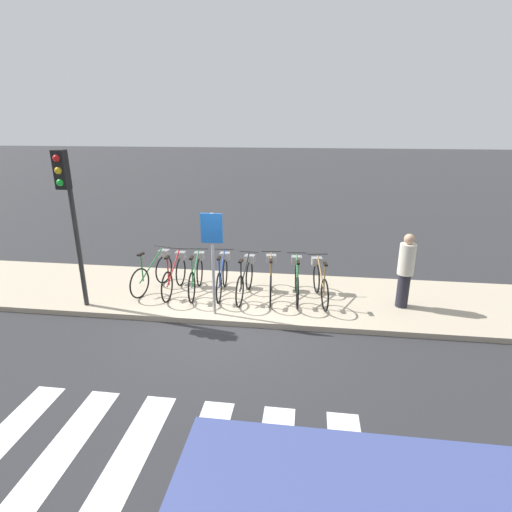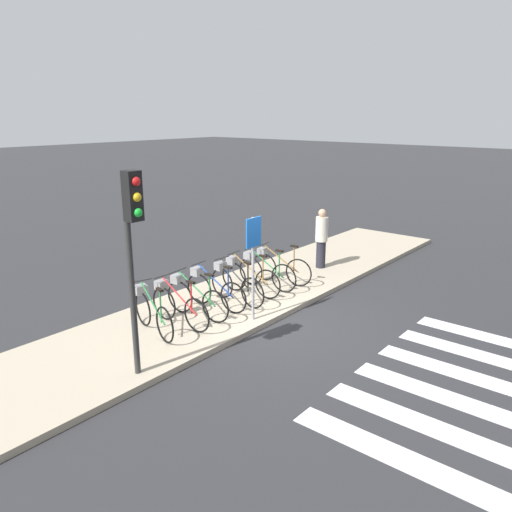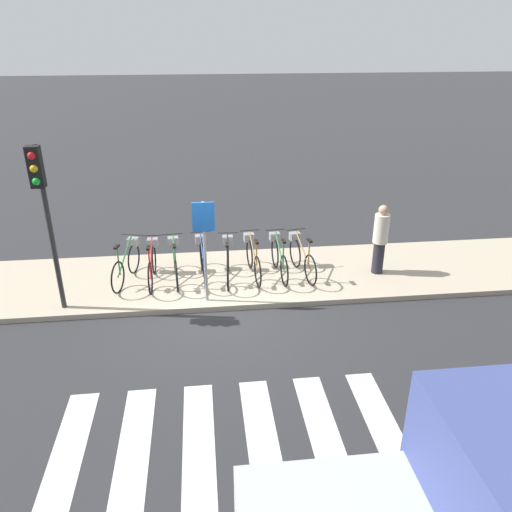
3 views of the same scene
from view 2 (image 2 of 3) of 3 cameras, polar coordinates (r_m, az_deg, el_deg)
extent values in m
plane|color=#2D2D30|center=(10.56, 1.74, -7.85)|extent=(120.00, 120.00, 0.00)
cube|color=#B7A88E|center=(11.39, -3.90, -5.73)|extent=(17.73, 2.82, 0.12)
torus|color=black|center=(9.54, -10.39, -7.75)|extent=(0.21, 0.70, 0.71)
torus|color=black|center=(10.36, -12.79, -5.92)|extent=(0.21, 0.70, 0.71)
cylinder|color=#267238|center=(9.84, -11.74, -5.26)|extent=(0.27, 0.97, 0.60)
cylinder|color=#267238|center=(9.53, -10.85, -5.71)|extent=(0.04, 0.04, 0.64)
cube|color=black|center=(9.41, -10.95, -3.79)|extent=(0.12, 0.21, 0.04)
cylinder|color=#262626|center=(10.15, -13.00, -2.76)|extent=(0.45, 0.14, 0.02)
cube|color=gray|center=(10.26, -13.05, -3.74)|extent=(0.28, 0.25, 0.18)
torus|color=black|center=(9.87, -6.80, -6.75)|extent=(0.04, 0.71, 0.71)
torus|color=black|center=(10.55, -10.46, -5.36)|extent=(0.04, 0.71, 0.71)
cylinder|color=red|center=(10.10, -8.76, -4.53)|extent=(0.04, 0.99, 0.60)
cylinder|color=red|center=(9.84, -7.40, -4.83)|extent=(0.03, 0.03, 0.64)
cube|color=black|center=(9.73, -7.48, -2.96)|extent=(0.07, 0.20, 0.04)
cylinder|color=#262626|center=(10.35, -10.63, -2.26)|extent=(0.46, 0.03, 0.02)
cube|color=gray|center=(10.45, -10.75, -3.23)|extent=(0.24, 0.20, 0.18)
torus|color=black|center=(10.25, -4.69, -5.78)|extent=(0.10, 0.71, 0.71)
torus|color=black|center=(10.86, -8.68, -4.64)|extent=(0.10, 0.71, 0.71)
cylinder|color=#267238|center=(10.45, -6.79, -3.74)|extent=(0.12, 0.99, 0.60)
cylinder|color=#267238|center=(10.22, -5.31, -3.96)|extent=(0.03, 0.03, 0.64)
cube|color=black|center=(10.11, -5.36, -2.15)|extent=(0.09, 0.21, 0.04)
cylinder|color=#262626|center=(10.67, -8.82, -1.62)|extent=(0.46, 0.06, 0.02)
cube|color=gray|center=(10.76, -8.97, -2.58)|extent=(0.26, 0.22, 0.18)
torus|color=black|center=(10.70, -2.60, -4.80)|extent=(0.08, 0.71, 0.71)
torus|color=black|center=(11.29, -6.50, -3.74)|extent=(0.08, 0.71, 0.71)
cylinder|color=navy|center=(10.89, -4.64, -2.85)|extent=(0.10, 0.99, 0.60)
cylinder|color=navy|center=(10.67, -3.19, -3.04)|extent=(0.03, 0.03, 0.64)
cube|color=black|center=(10.56, -3.22, -1.30)|extent=(0.08, 0.20, 0.04)
cylinder|color=#262626|center=(11.11, -6.59, -0.82)|extent=(0.46, 0.05, 0.02)
cube|color=gray|center=(11.20, -6.75, -1.74)|extent=(0.25, 0.22, 0.18)
torus|color=black|center=(10.97, -0.42, -4.24)|extent=(0.08, 0.71, 0.71)
torus|color=black|center=(11.63, -3.89, -3.08)|extent=(0.08, 0.71, 0.71)
cylinder|color=black|center=(11.20, -2.22, -2.27)|extent=(0.10, 0.99, 0.60)
cylinder|color=black|center=(10.95, -0.93, -2.51)|extent=(0.03, 0.03, 0.64)
cube|color=black|center=(10.85, -0.93, -0.81)|extent=(0.08, 0.20, 0.04)
cylinder|color=#262626|center=(11.44, -3.95, -0.24)|extent=(0.46, 0.05, 0.02)
cube|color=gray|center=(11.54, -4.09, -1.13)|extent=(0.25, 0.22, 0.18)
torus|color=black|center=(11.51, 1.34, -3.25)|extent=(0.10, 0.71, 0.71)
torus|color=black|center=(12.05, -2.53, -2.37)|extent=(0.10, 0.71, 0.71)
cylinder|color=olive|center=(11.68, -0.64, -1.47)|extent=(0.12, 0.99, 0.60)
cylinder|color=olive|center=(11.48, 0.79, -1.62)|extent=(0.03, 0.03, 0.64)
cube|color=black|center=(11.38, 0.80, 0.01)|extent=(0.09, 0.21, 0.04)
cylinder|color=#262626|center=(11.87, -2.57, 0.38)|extent=(0.46, 0.06, 0.02)
cube|color=gray|center=(11.95, -2.75, -0.49)|extent=(0.26, 0.22, 0.18)
torus|color=black|center=(11.94, 3.19, -2.55)|extent=(0.08, 0.71, 0.71)
torus|color=black|center=(12.46, -0.58, -1.72)|extent=(0.08, 0.71, 0.71)
cylinder|color=#267238|center=(12.11, 1.27, -0.84)|extent=(0.10, 0.99, 0.60)
cylinder|color=#267238|center=(11.91, 2.67, -0.98)|extent=(0.03, 0.03, 0.64)
cube|color=black|center=(11.81, 2.69, 0.60)|extent=(0.08, 0.20, 0.04)
cylinder|color=#262626|center=(12.29, -0.59, 0.95)|extent=(0.46, 0.05, 0.02)
cube|color=gray|center=(12.37, -0.77, 0.10)|extent=(0.25, 0.22, 0.18)
torus|color=black|center=(12.38, 4.89, -1.91)|extent=(0.16, 0.70, 0.71)
torus|color=black|center=(12.79, 0.93, -1.24)|extent=(0.16, 0.70, 0.71)
cylinder|color=olive|center=(12.49, 2.90, -0.32)|extent=(0.20, 0.98, 0.60)
cylinder|color=olive|center=(12.34, 4.36, -0.40)|extent=(0.04, 0.04, 0.64)
cube|color=black|center=(12.24, 4.39, 1.12)|extent=(0.10, 0.21, 0.04)
cylinder|color=#262626|center=(12.63, 0.95, 1.36)|extent=(0.46, 0.10, 0.02)
cube|color=gray|center=(12.70, 0.75, 0.53)|extent=(0.27, 0.24, 0.18)
cylinder|color=#23232D|center=(13.95, 7.42, 0.20)|extent=(0.26, 0.26, 0.76)
cylinder|color=beige|center=(13.77, 7.52, 3.07)|extent=(0.34, 0.34, 0.67)
sphere|color=tan|center=(13.68, 7.59, 4.90)|extent=(0.22, 0.22, 0.22)
cylinder|color=#2D2D2D|center=(8.08, -14.09, -2.35)|extent=(0.10, 0.10, 3.35)
cube|color=black|center=(7.64, -13.94, 6.67)|extent=(0.24, 0.20, 0.75)
sphere|color=red|center=(7.53, -13.59, 8.29)|extent=(0.14, 0.14, 0.14)
sphere|color=gold|center=(7.56, -13.47, 6.56)|extent=(0.14, 0.14, 0.14)
sphere|color=green|center=(7.60, -13.36, 4.86)|extent=(0.14, 0.14, 0.14)
cylinder|color=#99999E|center=(10.14, -0.35, -1.59)|extent=(0.06, 0.06, 2.17)
cube|color=#1959B2|center=(9.92, -0.27, 2.71)|extent=(0.44, 0.03, 0.60)
camera|label=1|loc=(9.36, 48.05, 8.99)|focal=28.00mm
camera|label=3|loc=(8.06, 64.74, 14.72)|focal=35.00mm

